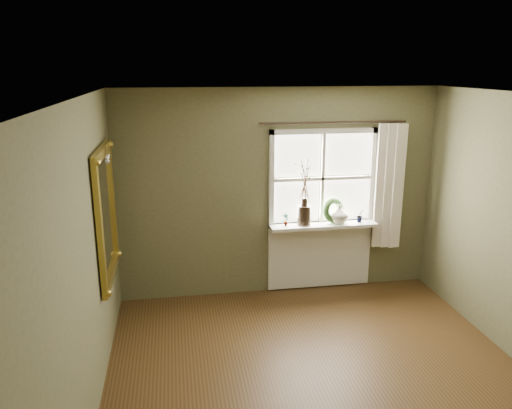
{
  "coord_description": "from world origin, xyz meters",
  "views": [
    {
      "loc": [
        -1.27,
        -3.64,
        2.84
      ],
      "look_at": [
        -0.4,
        1.55,
        1.37
      ],
      "focal_mm": 35.0,
      "sensor_mm": 36.0,
      "label": 1
    }
  ],
  "objects_px": {
    "cream_vase": "(339,214)",
    "wreath": "(333,213)",
    "gilt_mirror": "(106,214)",
    "dark_jug": "(304,215)"
  },
  "relations": [
    {
      "from": "dark_jug",
      "to": "gilt_mirror",
      "type": "bearing_deg",
      "value": -160.64
    },
    {
      "from": "wreath",
      "to": "gilt_mirror",
      "type": "xyz_separation_m",
      "value": [
        -2.65,
        -0.83,
        0.37
      ]
    },
    {
      "from": "dark_jug",
      "to": "cream_vase",
      "type": "bearing_deg",
      "value": 0.0
    },
    {
      "from": "cream_vase",
      "to": "wreath",
      "type": "xyz_separation_m",
      "value": [
        -0.06,
        0.04,
        0.0
      ]
    },
    {
      "from": "cream_vase",
      "to": "dark_jug",
      "type": "bearing_deg",
      "value": 180.0
    },
    {
      "from": "wreath",
      "to": "gilt_mirror",
      "type": "height_order",
      "value": "gilt_mirror"
    },
    {
      "from": "wreath",
      "to": "cream_vase",
      "type": "bearing_deg",
      "value": -56.77
    },
    {
      "from": "cream_vase",
      "to": "wreath",
      "type": "bearing_deg",
      "value": 148.17
    },
    {
      "from": "dark_jug",
      "to": "wreath",
      "type": "height_order",
      "value": "wreath"
    },
    {
      "from": "dark_jug",
      "to": "cream_vase",
      "type": "relative_size",
      "value": 1.02
    }
  ]
}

